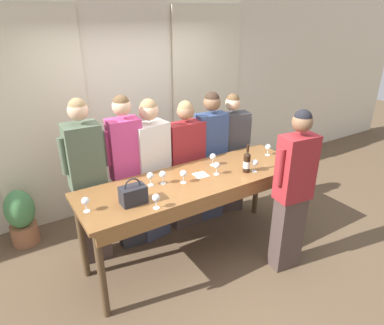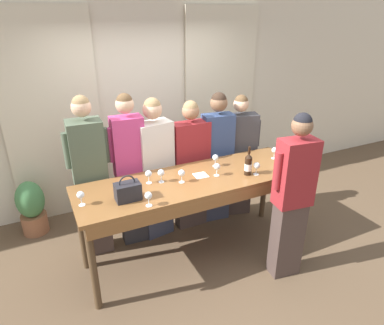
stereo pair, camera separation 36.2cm
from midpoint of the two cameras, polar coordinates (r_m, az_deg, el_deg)
ground_plane at (r=4.17m, az=-1.99°, el=-14.90°), size 18.00×18.00×0.00m
wall_back at (r=4.90m, az=-12.11°, el=9.13°), size 12.00×0.06×2.80m
curtain_panel_left at (r=4.60m, az=-26.00°, el=5.51°), size 1.17×0.03×2.69m
curtain_panel_right at (r=5.38m, az=0.51°, el=10.35°), size 1.17×0.03×2.69m
tasting_bar at (r=3.65m, az=-1.94°, el=-4.40°), size 2.52×0.78×0.99m
wine_bottle at (r=3.73m, az=6.41°, el=0.02°), size 0.08×0.08×0.32m
handbag at (r=3.21m, az=-13.00°, el=-5.29°), size 0.24×0.15×0.25m
wine_glass_front_left at (r=3.66m, az=1.31°, el=-0.62°), size 0.07×0.07×0.14m
wine_glass_front_mid at (r=4.22m, az=10.20°, el=2.45°), size 0.07×0.07×0.14m
wine_glass_front_right at (r=3.48m, az=-9.95°, el=-2.33°), size 0.07×0.07×0.14m
wine_glass_center_left at (r=3.20m, az=-20.51°, el=-6.18°), size 0.07×0.07×0.14m
wine_glass_center_mid at (r=3.88m, az=0.84°, el=0.86°), size 0.07×0.07×0.14m
wine_glass_center_right at (r=3.50m, az=-7.88°, el=-2.09°), size 0.07×0.07×0.14m
wine_glass_back_left at (r=3.49m, az=-4.43°, el=-1.97°), size 0.07×0.07×0.14m
wine_glass_back_mid at (r=3.09m, az=-9.41°, el=-5.99°), size 0.07×0.07×0.14m
wine_glass_back_right at (r=3.76m, az=7.76°, el=-0.14°), size 0.07×0.07×0.14m
napkin at (r=3.69m, az=-1.35°, el=-2.15°), size 0.15×0.15×0.00m
guest_olive_jacket at (r=3.83m, az=-19.61°, el=-3.19°), size 0.47×0.29×1.86m
guest_pink_top at (r=3.92m, az=-13.40°, el=-1.63°), size 0.46×0.24×1.83m
guest_cream_sweater at (r=4.04m, az=-9.29°, el=-1.29°), size 0.53×0.30×1.75m
guest_striped_shirt at (r=4.24m, az=-3.48°, el=-0.45°), size 0.57×0.20×1.67m
guest_navy_coat at (r=4.39m, az=0.79°, el=1.25°), size 0.50×0.25×1.73m
guest_beige_cap at (r=4.58m, az=4.16°, el=1.37°), size 0.56×0.31×1.67m
host_pouring at (r=3.58m, az=13.72°, el=-4.78°), size 0.48×0.26×1.79m
potted_plant at (r=4.68m, az=-28.62°, el=-8.02°), size 0.34×0.34×0.71m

